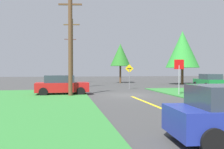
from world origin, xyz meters
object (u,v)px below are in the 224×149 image
object	(u,v)px
pine_tree_center	(182,49)
oak_tree_left	(120,55)
parked_car_near_building	(62,85)
car_on_crossroad	(209,81)
utility_pole_far	(70,59)
utility_pole_near	(70,45)
direction_sign	(129,74)
utility_pole_mid	(72,53)
stop_sign	(179,70)

from	to	relation	value
pine_tree_center	oak_tree_left	bearing A→B (deg)	143.99
parked_car_near_building	car_on_crossroad	world-z (taller)	same
utility_pole_far	car_on_crossroad	bearing A→B (deg)	-41.02
utility_pole_far	utility_pole_near	bearing A→B (deg)	-90.84
direction_sign	car_on_crossroad	bearing A→B (deg)	-1.51
utility_pole_mid	utility_pole_far	size ratio (longest dim) A/B	1.05
pine_tree_center	stop_sign	bearing A→B (deg)	-117.67
utility_pole_mid	oak_tree_left	size ratio (longest dim) A/B	1.24
utility_pole_far	parked_car_near_building	bearing A→B (deg)	-93.19
car_on_crossroad	utility_pole_mid	bearing A→B (deg)	85.15
oak_tree_left	parked_car_near_building	bearing A→B (deg)	-116.90
utility_pole_mid	utility_pole_far	distance (m)	10.60
utility_pole_near	oak_tree_left	xyz separation A→B (m)	(8.17, 18.95, 0.52)
car_on_crossroad	pine_tree_center	distance (m)	8.49
utility_pole_far	pine_tree_center	world-z (taller)	pine_tree_center
stop_sign	direction_sign	distance (m)	7.31
car_on_crossroad	parked_car_near_building	bearing A→B (deg)	110.46
car_on_crossroad	oak_tree_left	world-z (taller)	oak_tree_left
oak_tree_left	direction_sign	bearing A→B (deg)	-98.30
utility_pole_near	utility_pole_far	xyz separation A→B (m)	(0.28, 19.19, -0.15)
car_on_crossroad	utility_pole_mid	xyz separation A→B (m)	(-15.28, 2.69, 3.18)
utility_pole_far	oak_tree_left	world-z (taller)	utility_pole_far
stop_sign	parked_car_near_building	bearing A→B (deg)	-3.64
utility_pole_near	pine_tree_center	bearing A→B (deg)	39.68
utility_pole_far	direction_sign	size ratio (longest dim) A/B	2.78
parked_car_near_building	utility_pole_near	bearing A→B (deg)	-65.19
direction_sign	pine_tree_center	size ratio (longest dim) A/B	0.35
parked_car_near_building	stop_sign	bearing A→B (deg)	-14.52
utility_pole_near	oak_tree_left	world-z (taller)	utility_pole_near
car_on_crossroad	utility_pole_near	size ratio (longest dim) A/B	0.54
parked_car_near_building	pine_tree_center	distance (m)	20.88
oak_tree_left	utility_pole_mid	bearing A→B (deg)	-127.36
parked_car_near_building	utility_pole_near	size ratio (longest dim) A/B	0.56
direction_sign	utility_pole_mid	bearing A→B (deg)	157.94
stop_sign	direction_sign	world-z (taller)	stop_sign
parked_car_near_building	direction_sign	xyz separation A→B (m)	(7.01, 4.70, 0.85)
utility_pole_mid	car_on_crossroad	bearing A→B (deg)	-9.98
utility_pole_near	utility_pole_far	bearing A→B (deg)	89.16
stop_sign	oak_tree_left	bearing A→B (deg)	-78.95
car_on_crossroad	oak_tree_left	bearing A→B (deg)	34.63
direction_sign	oak_tree_left	size ratio (longest dim) A/B	0.43
stop_sign	direction_sign	bearing A→B (deg)	-61.68
direction_sign	pine_tree_center	world-z (taller)	pine_tree_center
utility_pole_near	direction_sign	bearing A→B (deg)	44.28
utility_pole_near	car_on_crossroad	bearing A→B (deg)	20.79
stop_sign	car_on_crossroad	distance (m)	9.69
direction_sign	stop_sign	bearing A→B (deg)	-71.40
utility_pole_far	direction_sign	xyz separation A→B (m)	(6.02, -13.04, -2.15)
car_on_crossroad	pine_tree_center	bearing A→B (deg)	1.70
pine_tree_center	parked_car_near_building	bearing A→B (deg)	-144.72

